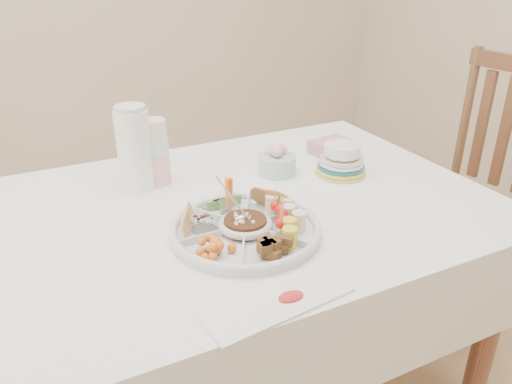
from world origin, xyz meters
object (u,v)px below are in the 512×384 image
thermos (134,147)px  plate_stack (342,159)px  party_tray (245,227)px  dining_table (231,312)px  chair (464,196)px

thermos → plate_stack: bearing=-17.3°
party_tray → thermos: thermos is taller
thermos → plate_stack: 0.65m
dining_table → thermos: bearing=129.9°
chair → plate_stack: bearing=175.8°
party_tray → thermos: 0.45m
chair → plate_stack: chair is taller
chair → thermos: size_ratio=4.09×
chair → thermos: bearing=166.4°
thermos → plate_stack: size_ratio=1.63×
dining_table → thermos: size_ratio=5.79×
thermos → plate_stack: thermos is taller
dining_table → chair: (1.04, 0.06, 0.16)m
dining_table → chair: size_ratio=1.42×
dining_table → thermos: (-0.20, 0.23, 0.51)m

